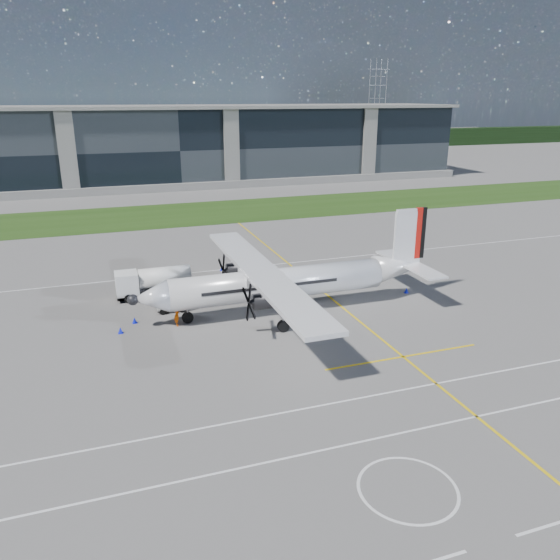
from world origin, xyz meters
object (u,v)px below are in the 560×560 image
Objects in this scene: turboprop_aircraft at (289,265)px; fuel_tanker_truck at (148,283)px; safety_cone_stbdwing at (222,268)px; safety_cone_tail at (406,290)px; safety_cone_nose_stbd at (135,320)px; safety_cone_fwd at (120,330)px; baggage_tug at (171,302)px; ground_crew_person at (177,313)px; pylon_east at (377,103)px.

turboprop_aircraft is 3.79× the size of fuel_tanker_truck.
safety_cone_stbdwing is 1.00× the size of safety_cone_tail.
fuel_tanker_truck is 14.26× the size of safety_cone_stbdwing.
safety_cone_tail and safety_cone_nose_stbd have the same top height.
safety_cone_nose_stbd is at bearing 54.61° from safety_cone_fwd.
baggage_tug is 5.40× the size of safety_cone_fwd.
safety_cone_stbdwing is 1.00× the size of safety_cone_nose_stbd.
safety_cone_tail is 25.86m from safety_cone_fwd.
safety_cone_fwd is (-13.98, -0.34, -3.80)m from turboprop_aircraft.
ground_crew_person is at bearing -178.16° from safety_cone_tail.
turboprop_aircraft is 10.04m from ground_crew_person.
baggage_tug is at bearing 0.91° from ground_crew_person.
fuel_tanker_truck is 14.26× the size of safety_cone_nose_stbd.
turboprop_aircraft reaches higher than safety_cone_tail.
baggage_tug is 5.40× the size of safety_cone_nose_stbd.
baggage_tug is 3.42m from ground_crew_person.
fuel_tanker_truck is at bearing -145.79° from safety_cone_stbdwing.
fuel_tanker_truck reaches higher than baggage_tug.
pylon_east reaches higher than ground_crew_person.
safety_cone_tail is at bearing -7.26° from baggage_tug.
safety_cone_stbdwing is at bearing 48.93° from safety_cone_nose_stbd.
safety_cone_stbdwing is at bearing 55.12° from baggage_tug.
safety_cone_nose_stbd is at bearing -107.06° from fuel_tanker_truck.
safety_cone_stbdwing is at bearing 34.21° from fuel_tanker_truck.
safety_cone_fwd is at bearing -111.69° from fuel_tanker_truck.
pylon_east is at bearing 55.92° from safety_cone_stbdwing.
fuel_tanker_truck is 6.21m from safety_cone_nose_stbd.
safety_cone_stbdwing is 19.19m from safety_cone_tail.
fuel_tanker_truck is at bearing 68.31° from safety_cone_fwd.
baggage_tug is at bearing -124.88° from safety_cone_stbdwing.
safety_cone_stbdwing and safety_cone_fwd have the same top height.
fuel_tanker_truck is (-97.60, -137.78, -13.66)m from pylon_east.
pylon_east reaches higher than safety_cone_fwd.
turboprop_aircraft is at bearing -120.86° from pylon_east.
safety_cone_fwd is at bearing -130.38° from safety_cone_stbdwing.
turboprop_aircraft reaches higher than fuel_tanker_truck.
safety_cone_stbdwing is at bearing 49.62° from safety_cone_fwd.
safety_cone_tail is (-74.75, -144.55, -14.75)m from pylon_east.
pylon_east reaches higher than safety_cone_stbdwing.
safety_cone_fwd is at bearing -124.69° from pylon_east.
safety_cone_nose_stbd is at bearing -150.94° from baggage_tug.
baggage_tug is 1.28× the size of ground_crew_person.
turboprop_aircraft is 54.02× the size of safety_cone_stbdwing.
safety_cone_nose_stbd is (-3.23, -1.79, -0.56)m from baggage_tug.
turboprop_aircraft is at bearing -6.08° from safety_cone_nose_stbd.
ground_crew_person is at bearing -90.63° from baggage_tug.
ground_crew_person is 4.22× the size of safety_cone_tail.
safety_cone_fwd is (-4.44, -3.49, -0.56)m from baggage_tug.
safety_cone_fwd is (-11.10, -13.05, 0.00)m from safety_cone_stbdwing.
pylon_east is 171.94m from baggage_tug.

